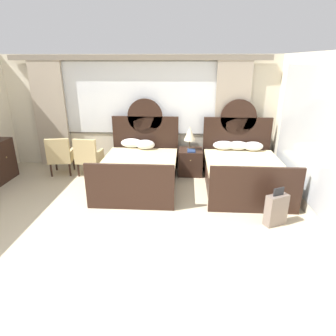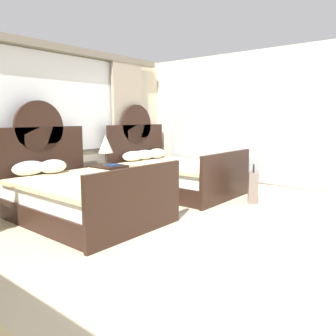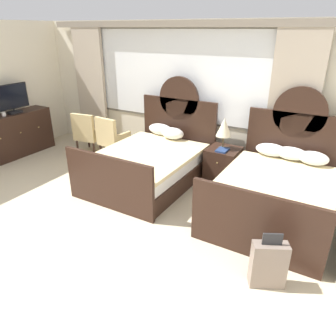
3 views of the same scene
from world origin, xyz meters
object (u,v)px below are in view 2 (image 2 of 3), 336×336
at_px(bed_near_mirror, 174,175).
at_px(book_on_nightstand, 112,165).
at_px(nightstand_between_beds, 108,181).
at_px(table_lamp_on_nightstand, 106,144).
at_px(bed_near_window, 81,195).
at_px(suitcase_on_floor, 253,187).

xyz_separation_m(bed_near_mirror, book_on_nightstand, (-1.09, 0.57, 0.26)).
xyz_separation_m(nightstand_between_beds, table_lamp_on_nightstand, (-0.03, 0.00, 0.68)).
xyz_separation_m(bed_near_mirror, table_lamp_on_nightstand, (-1.13, 0.68, 0.63)).
bearing_deg(bed_near_window, suitcase_on_floor, -31.50).
distance_m(bed_near_mirror, suitcase_on_floor, 1.56).
xyz_separation_m(table_lamp_on_nightstand, suitcase_on_floor, (1.40, -2.21, -0.71)).
relative_size(table_lamp_on_nightstand, suitcase_on_floor, 0.84).
height_order(nightstand_between_beds, suitcase_on_floor, suitcase_on_floor).
bearing_deg(table_lamp_on_nightstand, book_on_nightstand, -69.26).
bearing_deg(book_on_nightstand, bed_near_mirror, -27.67).
height_order(bed_near_window, suitcase_on_floor, bed_near_window).
distance_m(book_on_nightstand, suitcase_on_floor, 2.53).
xyz_separation_m(bed_near_window, suitcase_on_floor, (2.48, -1.52, -0.08)).
bearing_deg(nightstand_between_beds, book_on_nightstand, -82.87).
bearing_deg(table_lamp_on_nightstand, nightstand_between_beds, -3.96).
xyz_separation_m(nightstand_between_beds, suitcase_on_floor, (1.38, -2.21, -0.03)).
distance_m(bed_near_window, suitcase_on_floor, 2.91).
bearing_deg(book_on_nightstand, nightstand_between_beds, 97.13).
bearing_deg(bed_near_mirror, bed_near_window, -179.69).
height_order(bed_near_window, table_lamp_on_nightstand, bed_near_window).
height_order(bed_near_window, bed_near_mirror, same).
relative_size(book_on_nightstand, suitcase_on_floor, 0.39).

